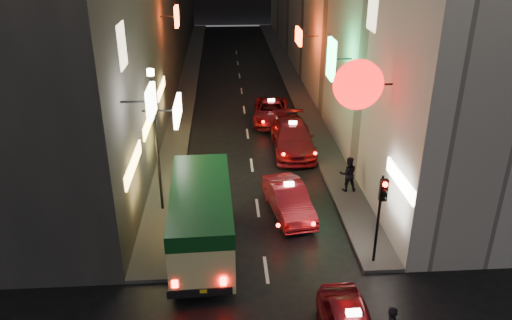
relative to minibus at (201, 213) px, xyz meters
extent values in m
cube|color=white|center=(-1.61, 0.84, 4.10)|extent=(0.18, 1.44, 1.04)
cube|color=white|center=(-1.11, 5.03, 2.32)|extent=(0.18, 2.42, 0.92)
cube|color=red|center=(-1.71, 14.35, 4.98)|extent=(0.18, 1.24, 1.20)
cube|color=#FEC759|center=(-2.66, 1.71, 1.29)|extent=(0.10, 3.64, 0.55)
cube|color=yellow|center=(-2.66, 6.45, 1.29)|extent=(0.10, 3.64, 0.55)
cube|color=#FEC759|center=(-2.66, 11.96, 1.29)|extent=(0.10, 3.41, 0.55)
cube|color=#FFE5B2|center=(-2.67, 2.15, 5.79)|extent=(0.06, 1.30, 1.60)
cylinder|color=#F20A0A|center=(6.01, 1.74, 4.30)|extent=(1.92, 0.18, 1.92)
cube|color=#32FF79|center=(6.30, 7.94, 3.82)|extent=(0.18, 1.36, 1.96)
cube|color=red|center=(5.99, 16.92, 3.24)|extent=(0.18, 1.97, 1.01)
cube|color=white|center=(7.30, -0.35, 1.29)|extent=(0.10, 2.90, 0.55)
cube|color=#FFE5B2|center=(7.31, 5.15, 6.49)|extent=(0.06, 1.30, 1.60)
cube|color=#43413F|center=(-1.93, 24.15, -1.63)|extent=(1.50, 52.00, 0.15)
cube|color=#43413F|center=(6.57, 24.15, -1.63)|extent=(1.50, 52.00, 0.15)
cube|color=#E4E48F|center=(0.00, -0.02, -0.17)|extent=(2.37, 6.29, 2.28)
cube|color=#0D4118|center=(0.00, -0.02, 0.71)|extent=(2.39, 6.31, 0.57)
cube|color=black|center=(0.00, 0.29, 0.06)|extent=(2.32, 3.80, 0.52)
cube|color=black|center=(0.00, -3.08, -1.16)|extent=(2.14, 0.25, 0.31)
cube|color=#FF0A05|center=(-0.78, -3.15, -0.74)|extent=(0.19, 0.06, 0.29)
cube|color=#FF0A05|center=(0.78, -3.15, -0.74)|extent=(0.19, 0.06, 0.29)
cylinder|color=black|center=(-0.97, 1.97, -1.31)|extent=(0.23, 0.79, 0.79)
cylinder|color=black|center=(0.97, -2.01, -1.31)|extent=(0.23, 0.79, 0.79)
cube|color=white|center=(4.45, -5.37, -0.05)|extent=(0.42, 0.18, 0.16)
imported|color=maroon|center=(3.63, 2.60, -0.92)|extent=(2.79, 5.20, 1.57)
cube|color=white|center=(3.63, 2.60, -0.04)|extent=(0.44, 0.24, 0.16)
sphere|color=#FF0A05|center=(2.94, 0.36, -0.90)|extent=(0.16, 0.16, 0.16)
sphere|color=#FF0A05|center=(4.33, 0.36, -0.90)|extent=(0.16, 0.16, 0.16)
imported|color=maroon|center=(4.71, 9.46, -0.79)|extent=(2.46, 5.82, 1.84)
cube|color=white|center=(4.71, 9.46, 0.22)|extent=(0.42, 0.19, 0.16)
sphere|color=#FF0A05|center=(3.90, 6.83, -0.76)|extent=(0.16, 0.16, 0.16)
sphere|color=#FF0A05|center=(5.53, 6.83, -0.76)|extent=(0.16, 0.16, 0.16)
imported|color=maroon|center=(3.97, 14.26, -0.92)|extent=(2.47, 5.10, 1.57)
cube|color=white|center=(3.97, 14.26, -0.04)|extent=(0.44, 0.22, 0.16)
sphere|color=#FF0A05|center=(3.27, 12.02, -0.90)|extent=(0.16, 0.16, 0.16)
sphere|color=#FF0A05|center=(4.66, 12.02, -0.90)|extent=(0.16, 0.16, 0.16)
imported|color=black|center=(6.62, 4.28, -0.60)|extent=(0.74, 0.49, 1.91)
cylinder|color=black|center=(6.32, -1.25, 0.19)|extent=(0.10, 0.10, 3.50)
cube|color=black|center=(6.32, -1.43, 1.49)|extent=(0.26, 0.18, 0.80)
sphere|color=#FF0A05|center=(6.32, -1.54, 1.76)|extent=(0.18, 0.18, 0.18)
sphere|color=black|center=(6.32, -1.54, 1.49)|extent=(0.17, 0.17, 0.17)
sphere|color=black|center=(6.32, -1.54, 1.22)|extent=(0.17, 0.17, 0.17)
cylinder|color=black|center=(-1.88, 3.15, 1.44)|extent=(0.12, 0.12, 6.00)
cylinder|color=#FFE5BF|center=(-1.88, 3.15, 4.54)|extent=(0.28, 0.28, 0.25)
camera|label=1|loc=(0.97, -16.17, 9.54)|focal=35.00mm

